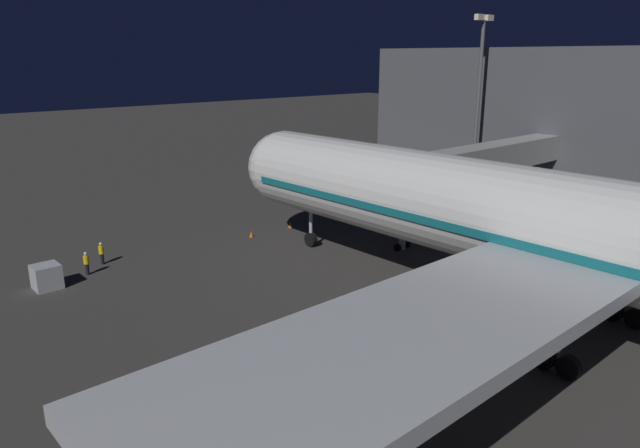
# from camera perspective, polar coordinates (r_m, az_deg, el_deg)

# --- Properties ---
(ground_plane) EXTENTS (320.00, 320.00, 0.00)m
(ground_plane) POSITION_cam_1_polar(r_m,az_deg,el_deg) (39.96, 12.82, -6.96)
(ground_plane) COLOR #383533
(airliner_at_gate) EXTENTS (53.13, 60.35, 18.38)m
(airliner_at_gate) POSITION_cam_1_polar(r_m,az_deg,el_deg) (34.04, 25.47, -1.27)
(airliner_at_gate) COLOR silver
(airliner_at_gate) RESTS_ON ground_plane
(jet_bridge) EXTENTS (25.62, 3.40, 7.77)m
(jet_bridge) POSITION_cam_1_polar(r_m,az_deg,el_deg) (53.75, 14.16, 5.82)
(jet_bridge) COLOR #9E9E99
(jet_bridge) RESTS_ON ground_plane
(apron_floodlight_mast) EXTENTS (2.90, 0.50, 19.60)m
(apron_floodlight_mast) POSITION_cam_1_polar(r_m,az_deg,el_deg) (67.00, 15.26, 12.03)
(apron_floodlight_mast) COLOR #59595E
(apron_floodlight_mast) RESTS_ON ground_plane
(baggage_container_near_belt) EXTENTS (1.74, 1.65, 1.69)m
(baggage_container_near_belt) POSITION_cam_1_polar(r_m,az_deg,el_deg) (44.21, -25.21, -4.69)
(baggage_container_near_belt) COLOR #B7BABF
(baggage_container_near_belt) RESTS_ON ground_plane
(ground_crew_near_nose_gear) EXTENTS (0.40, 0.40, 1.75)m
(ground_crew_near_nose_gear) POSITION_cam_1_polar(r_m,az_deg,el_deg) (45.71, -21.91, -3.49)
(ground_crew_near_nose_gear) COLOR black
(ground_crew_near_nose_gear) RESTS_ON ground_plane
(ground_crew_by_belt_loader) EXTENTS (0.40, 0.40, 1.75)m
(ground_crew_by_belt_loader) POSITION_cam_1_polar(r_m,az_deg,el_deg) (47.59, -20.62, -2.60)
(ground_crew_by_belt_loader) COLOR black
(ground_crew_by_belt_loader) RESTS_ON ground_plane
(traffic_cone_nose_port) EXTENTS (0.36, 0.36, 0.55)m
(traffic_cone_nose_port) POSITION_cam_1_polar(r_m,az_deg,el_deg) (54.28, -2.95, -0.07)
(traffic_cone_nose_port) COLOR orange
(traffic_cone_nose_port) RESTS_ON ground_plane
(traffic_cone_nose_starboard) EXTENTS (0.36, 0.36, 0.55)m
(traffic_cone_nose_starboard) POSITION_cam_1_polar(r_m,az_deg,el_deg) (51.76, -6.74, -0.98)
(traffic_cone_nose_starboard) COLOR orange
(traffic_cone_nose_starboard) RESTS_ON ground_plane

